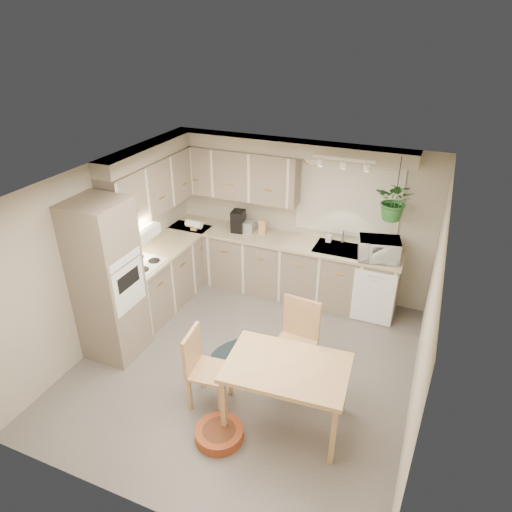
% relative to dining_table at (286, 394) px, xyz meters
% --- Properties ---
extents(floor, '(4.20, 4.20, 0.00)m').
position_rel_dining_table_xyz_m(floor, '(-0.77, 0.68, -0.39)').
color(floor, slate).
rests_on(floor, ground).
extents(ceiling, '(4.20, 4.20, 0.00)m').
position_rel_dining_table_xyz_m(ceiling, '(-0.77, 0.68, 2.01)').
color(ceiling, white).
rests_on(ceiling, wall_back).
extents(wall_back, '(4.00, 0.04, 2.40)m').
position_rel_dining_table_xyz_m(wall_back, '(-0.77, 2.78, 0.81)').
color(wall_back, '#B0A791').
rests_on(wall_back, floor).
extents(wall_front, '(4.00, 0.04, 2.40)m').
position_rel_dining_table_xyz_m(wall_front, '(-0.77, -1.42, 0.81)').
color(wall_front, '#B0A791').
rests_on(wall_front, floor).
extents(wall_left, '(0.04, 4.20, 2.40)m').
position_rel_dining_table_xyz_m(wall_left, '(-2.77, 0.68, 0.81)').
color(wall_left, '#B0A791').
rests_on(wall_left, floor).
extents(wall_right, '(0.04, 4.20, 2.40)m').
position_rel_dining_table_xyz_m(wall_right, '(1.23, 0.68, 0.81)').
color(wall_right, '#B0A791').
rests_on(wall_right, floor).
extents(base_cab_left, '(0.60, 1.85, 0.90)m').
position_rel_dining_table_xyz_m(base_cab_left, '(-2.47, 1.56, 0.06)').
color(base_cab_left, gray).
rests_on(base_cab_left, floor).
extents(base_cab_back, '(3.60, 0.60, 0.90)m').
position_rel_dining_table_xyz_m(base_cab_back, '(-0.97, 2.48, 0.06)').
color(base_cab_back, gray).
rests_on(base_cab_back, floor).
extents(counter_left, '(0.64, 1.89, 0.04)m').
position_rel_dining_table_xyz_m(counter_left, '(-2.46, 1.56, 0.53)').
color(counter_left, tan).
rests_on(counter_left, base_cab_left).
extents(counter_back, '(3.64, 0.64, 0.04)m').
position_rel_dining_table_xyz_m(counter_back, '(-0.97, 2.47, 0.53)').
color(counter_back, tan).
rests_on(counter_back, base_cab_back).
extents(oven_stack, '(0.65, 0.65, 2.10)m').
position_rel_dining_table_xyz_m(oven_stack, '(-2.45, 0.31, 0.66)').
color(oven_stack, gray).
rests_on(oven_stack, floor).
extents(wall_oven_face, '(0.02, 0.56, 0.58)m').
position_rel_dining_table_xyz_m(wall_oven_face, '(-2.13, 0.31, 0.66)').
color(wall_oven_face, white).
rests_on(wall_oven_face, oven_stack).
extents(upper_cab_left, '(0.35, 2.00, 0.75)m').
position_rel_dining_table_xyz_m(upper_cab_left, '(-2.60, 1.68, 1.43)').
color(upper_cab_left, gray).
rests_on(upper_cab_left, wall_left).
extents(upper_cab_back, '(2.00, 0.35, 0.75)m').
position_rel_dining_table_xyz_m(upper_cab_back, '(-1.77, 2.61, 1.43)').
color(upper_cab_back, gray).
rests_on(upper_cab_back, wall_back).
extents(soffit_left, '(0.30, 2.00, 0.20)m').
position_rel_dining_table_xyz_m(soffit_left, '(-2.62, 1.68, 1.91)').
color(soffit_left, '#B0A791').
rests_on(soffit_left, wall_left).
extents(soffit_back, '(3.60, 0.30, 0.20)m').
position_rel_dining_table_xyz_m(soffit_back, '(-0.97, 2.63, 1.91)').
color(soffit_back, '#B0A791').
rests_on(soffit_back, wall_back).
extents(cooktop, '(0.52, 0.58, 0.02)m').
position_rel_dining_table_xyz_m(cooktop, '(-2.45, 0.98, 0.55)').
color(cooktop, white).
rests_on(cooktop, counter_left).
extents(range_hood, '(0.40, 0.60, 0.14)m').
position_rel_dining_table_xyz_m(range_hood, '(-2.47, 0.98, 1.01)').
color(range_hood, white).
rests_on(range_hood, upper_cab_left).
extents(window_blinds, '(1.40, 0.02, 1.00)m').
position_rel_dining_table_xyz_m(window_blinds, '(-0.07, 2.75, 1.21)').
color(window_blinds, beige).
rests_on(window_blinds, wall_back).
extents(window_frame, '(1.50, 0.02, 1.10)m').
position_rel_dining_table_xyz_m(window_frame, '(-0.07, 2.76, 1.21)').
color(window_frame, beige).
rests_on(window_frame, wall_back).
extents(sink, '(0.70, 0.48, 0.10)m').
position_rel_dining_table_xyz_m(sink, '(-0.07, 2.48, 0.51)').
color(sink, '#ADB0B5').
rests_on(sink, counter_back).
extents(dishwasher_front, '(0.58, 0.02, 0.83)m').
position_rel_dining_table_xyz_m(dishwasher_front, '(0.53, 2.17, 0.03)').
color(dishwasher_front, white).
rests_on(dishwasher_front, base_cab_back).
extents(track_light_bar, '(0.80, 0.04, 0.04)m').
position_rel_dining_table_xyz_m(track_light_bar, '(-0.07, 2.23, 1.94)').
color(track_light_bar, white).
rests_on(track_light_bar, ceiling).
extents(wall_clock, '(0.30, 0.03, 0.30)m').
position_rel_dining_table_xyz_m(wall_clock, '(-0.62, 2.75, 1.79)').
color(wall_clock, gold).
rests_on(wall_clock, wall_back).
extents(dining_table, '(1.31, 0.92, 0.79)m').
position_rel_dining_table_xyz_m(dining_table, '(0.00, 0.00, 0.00)').
color(dining_table, tan).
rests_on(dining_table, floor).
extents(chair_left, '(0.48, 0.48, 0.94)m').
position_rel_dining_table_xyz_m(chair_left, '(-0.88, -0.04, 0.07)').
color(chair_left, tan).
rests_on(chair_left, floor).
extents(chair_back, '(0.52, 0.52, 1.03)m').
position_rel_dining_table_xyz_m(chair_back, '(-0.14, 0.67, 0.12)').
color(chair_back, tan).
rests_on(chair_back, floor).
extents(braided_rug, '(1.58, 1.40, 0.01)m').
position_rel_dining_table_xyz_m(braided_rug, '(-0.62, 0.81, -0.39)').
color(braided_rug, black).
rests_on(braided_rug, floor).
extents(pet_bed, '(0.62, 0.62, 0.12)m').
position_rel_dining_table_xyz_m(pet_bed, '(-0.56, -0.47, -0.33)').
color(pet_bed, '#A54D21').
rests_on(pet_bed, floor).
extents(microwave, '(0.60, 0.42, 0.37)m').
position_rel_dining_table_xyz_m(microwave, '(0.50, 2.38, 0.73)').
color(microwave, white).
rests_on(microwave, counter_back).
extents(soap_bottle, '(0.09, 0.18, 0.08)m').
position_rel_dining_table_xyz_m(soap_bottle, '(-0.27, 2.63, 0.59)').
color(soap_bottle, white).
rests_on(soap_bottle, counter_back).
extents(hanging_plant, '(0.56, 0.60, 0.42)m').
position_rel_dining_table_xyz_m(hanging_plant, '(0.61, 2.38, 1.36)').
color(hanging_plant, '#286529').
rests_on(hanging_plant, ceiling).
extents(coffee_maker, '(0.22, 0.25, 0.33)m').
position_rel_dining_table_xyz_m(coffee_maker, '(-1.68, 2.48, 0.71)').
color(coffee_maker, black).
rests_on(coffee_maker, counter_back).
extents(toaster, '(0.29, 0.18, 0.17)m').
position_rel_dining_table_xyz_m(toaster, '(-1.57, 2.50, 0.63)').
color(toaster, '#ADB0B5').
rests_on(toaster, counter_back).
extents(knife_block, '(0.11, 0.11, 0.22)m').
position_rel_dining_table_xyz_m(knife_block, '(-1.29, 2.53, 0.66)').
color(knife_block, tan).
rests_on(knife_block, counter_back).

